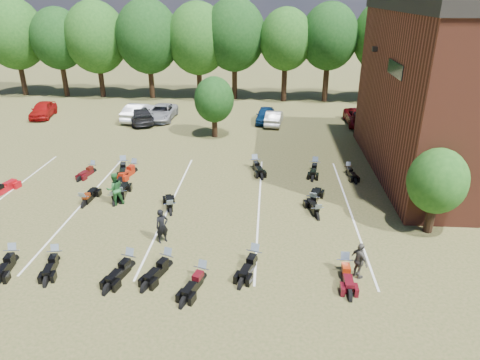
# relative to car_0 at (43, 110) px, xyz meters

# --- Properties ---
(ground) EXTENTS (160.00, 160.00, 0.00)m
(ground) POSITION_rel_car_0_xyz_m (19.08, -20.37, -0.73)
(ground) COLOR brown
(ground) RESTS_ON ground
(car_0) EXTENTS (2.43, 4.51, 1.46)m
(car_0) POSITION_rel_car_0_xyz_m (0.00, 0.00, 0.00)
(car_0) COLOR #9D0E0E
(car_0) RESTS_ON ground
(car_1) EXTENTS (2.42, 5.00, 1.58)m
(car_1) POSITION_rel_car_0_xyz_m (9.45, -0.34, 0.06)
(car_1) COLOR silver
(car_1) RESTS_ON ground
(car_2) EXTENTS (2.34, 4.96, 1.37)m
(car_2) POSITION_rel_car_0_xyz_m (11.49, -0.08, -0.04)
(car_2) COLOR gray
(car_2) RESTS_ON ground
(car_3) EXTENTS (3.81, 5.33, 1.43)m
(car_3) POSITION_rel_car_0_xyz_m (9.78, -1.19, -0.01)
(car_3) COLOR black
(car_3) RESTS_ON ground
(car_4) EXTENTS (1.86, 4.03, 1.34)m
(car_4) POSITION_rel_car_0_xyz_m (21.18, -0.29, -0.06)
(car_4) COLOR #0B2750
(car_4) RESTS_ON ground
(car_5) EXTENTS (1.78, 4.00, 1.28)m
(car_5) POSITION_rel_car_0_xyz_m (21.97, -1.01, -0.09)
(car_5) COLOR beige
(car_5) RESTS_ON ground
(car_6) EXTENTS (2.33, 4.95, 1.37)m
(car_6) POSITION_rel_car_0_xyz_m (29.62, -0.58, -0.04)
(car_6) COLOR #5C050A
(car_6) RESTS_ON ground
(car_7) EXTENTS (3.40, 5.60, 1.52)m
(car_7) POSITION_rel_car_0_xyz_m (30.32, -1.48, 0.03)
(car_7) COLOR #3C3C41
(car_7) RESTS_ON ground
(person_black) EXTENTS (0.74, 0.69, 1.70)m
(person_black) POSITION_rel_car_0_xyz_m (16.58, -21.23, 0.12)
(person_black) COLOR black
(person_black) RESTS_ON ground
(person_green) EXTENTS (1.16, 1.09, 1.89)m
(person_green) POSITION_rel_car_0_xyz_m (13.03, -17.50, 0.22)
(person_green) COLOR #24612B
(person_green) RESTS_ON ground
(person_grey) EXTENTS (0.80, 1.03, 1.63)m
(person_grey) POSITION_rel_car_0_xyz_m (25.39, -23.43, 0.09)
(person_grey) COLOR #4E4B43
(person_grey) RESTS_ON ground
(motorcycle_0) EXTENTS (1.02, 2.32, 1.25)m
(motorcycle_0) POSITION_rel_car_0_xyz_m (10.37, -23.36, -0.73)
(motorcycle_0) COLOR black
(motorcycle_0) RESTS_ON ground
(motorcycle_1) EXTENTS (1.06, 2.23, 1.19)m
(motorcycle_1) POSITION_rel_car_0_xyz_m (12.26, -23.26, -0.73)
(motorcycle_1) COLOR black
(motorcycle_1) RESTS_ON ground
(motorcycle_2) EXTENTS (1.30, 2.44, 1.30)m
(motorcycle_2) POSITION_rel_car_0_xyz_m (15.64, -23.45, -0.73)
(motorcycle_2) COLOR black
(motorcycle_2) RESTS_ON ground
(motorcycle_3) EXTENTS (1.47, 2.40, 1.27)m
(motorcycle_3) POSITION_rel_car_0_xyz_m (17.26, -23.29, -0.73)
(motorcycle_3) COLOR black
(motorcycle_3) RESTS_ON ground
(motorcycle_4) EXTENTS (1.36, 2.45, 1.30)m
(motorcycle_4) POSITION_rel_car_0_xyz_m (21.01, -22.74, -0.73)
(motorcycle_4) COLOR black
(motorcycle_4) RESTS_ON ground
(motorcycle_5) EXTENTS (1.36, 2.38, 1.26)m
(motorcycle_5) POSITION_rel_car_0_xyz_m (18.89, -24.09, -0.73)
(motorcycle_5) COLOR black
(motorcycle_5) RESTS_ON ground
(motorcycle_6) EXTENTS (0.78, 2.33, 1.29)m
(motorcycle_6) POSITION_rel_car_0_xyz_m (24.87, -23.12, -0.73)
(motorcycle_6) COLOR #4A0A13
(motorcycle_6) RESTS_ON ground
(motorcycle_8) EXTENTS (0.83, 2.27, 1.25)m
(motorcycle_8) POSITION_rel_car_0_xyz_m (11.31, -17.87, -0.73)
(motorcycle_8) COLOR black
(motorcycle_8) RESTS_ON ground
(motorcycle_9) EXTENTS (1.00, 2.21, 1.19)m
(motorcycle_9) POSITION_rel_car_0_xyz_m (12.92, -17.55, -0.73)
(motorcycle_9) COLOR black
(motorcycle_9) RESTS_ON ground
(motorcycle_10) EXTENTS (1.11, 2.51, 1.35)m
(motorcycle_10) POSITION_rel_car_0_xyz_m (13.19, -17.17, -0.73)
(motorcycle_10) COLOR black
(motorcycle_10) RESTS_ON ground
(motorcycle_11) EXTENTS (1.29, 2.28, 1.21)m
(motorcycle_11) POSITION_rel_car_0_xyz_m (16.32, -18.40, -0.73)
(motorcycle_11) COLOR black
(motorcycle_11) RESTS_ON ground
(motorcycle_12) EXTENTS (1.14, 2.28, 1.22)m
(motorcycle_12) POSITION_rel_car_0_xyz_m (24.19, -18.38, -0.73)
(motorcycle_12) COLOR black
(motorcycle_12) RESTS_ON ground
(motorcycle_13) EXTENTS (1.41, 2.51, 1.33)m
(motorcycle_13) POSITION_rel_car_0_xyz_m (24.06, -17.13, -0.73)
(motorcycle_13) COLOR black
(motorcycle_13) RESTS_ON ground
(motorcycle_14) EXTENTS (1.09, 2.11, 1.12)m
(motorcycle_14) POSITION_rel_car_0_xyz_m (9.93, -13.06, -0.73)
(motorcycle_14) COLOR #43090E
(motorcycle_14) RESTS_ON ground
(motorcycle_15) EXTENTS (1.29, 2.44, 1.30)m
(motorcycle_15) POSITION_rel_car_0_xyz_m (12.65, -12.85, -0.73)
(motorcycle_15) COLOR #9C1F0B
(motorcycle_15) RESTS_ON ground
(motorcycle_16) EXTENTS (1.41, 2.58, 1.37)m
(motorcycle_16) POSITION_rel_car_0_xyz_m (11.85, -12.52, -0.73)
(motorcycle_16) COLOR black
(motorcycle_16) RESTS_ON ground
(motorcycle_18) EXTENTS (1.40, 2.53, 1.34)m
(motorcycle_18) POSITION_rel_car_0_xyz_m (20.64, -11.63, -0.73)
(motorcycle_18) COLOR black
(motorcycle_18) RESTS_ON ground
(motorcycle_19) EXTENTS (1.12, 2.42, 1.30)m
(motorcycle_19) POSITION_rel_car_0_xyz_m (24.65, -11.73, -0.73)
(motorcycle_19) COLOR black
(motorcycle_19) RESTS_ON ground
(motorcycle_20) EXTENTS (0.94, 2.08, 1.12)m
(motorcycle_20) POSITION_rel_car_0_xyz_m (26.80, -12.16, -0.73)
(motorcycle_20) COLOR black
(motorcycle_20) RESTS_ON ground
(tree_line) EXTENTS (56.00, 6.00, 9.79)m
(tree_line) POSITION_rel_car_0_xyz_m (18.08, 8.63, 5.58)
(tree_line) COLOR black
(tree_line) RESTS_ON ground
(young_tree_near_building) EXTENTS (2.80, 2.80, 4.16)m
(young_tree_near_building) POSITION_rel_car_0_xyz_m (29.58, -19.37, 2.02)
(young_tree_near_building) COLOR black
(young_tree_near_building) RESTS_ON ground
(young_tree_midfield) EXTENTS (3.20, 3.20, 4.70)m
(young_tree_midfield) POSITION_rel_car_0_xyz_m (17.08, -4.87, 2.36)
(young_tree_midfield) COLOR black
(young_tree_midfield) RESTS_ON ground
(parking_lines) EXTENTS (20.10, 14.00, 0.01)m
(parking_lines) POSITION_rel_car_0_xyz_m (16.08, -17.37, -0.72)
(parking_lines) COLOR silver
(parking_lines) RESTS_ON ground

